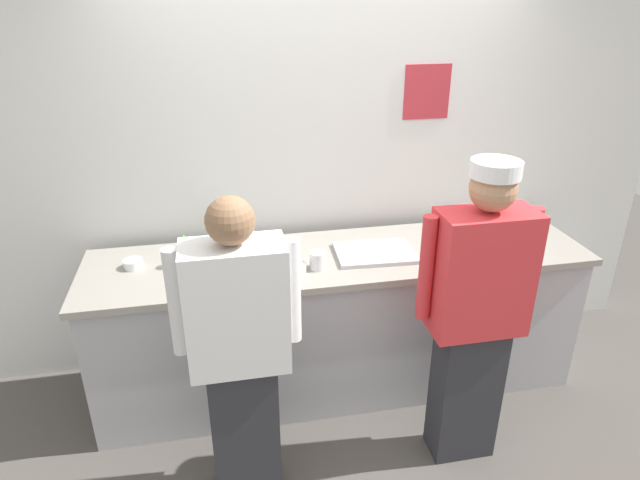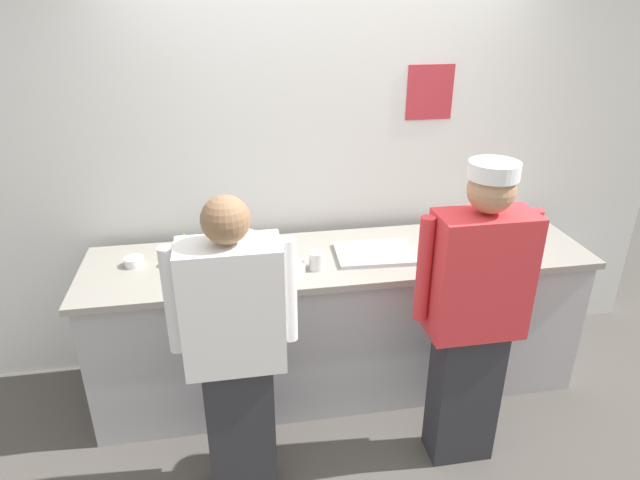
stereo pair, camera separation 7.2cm
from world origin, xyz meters
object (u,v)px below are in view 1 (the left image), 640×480
(mixing_bowl_steel, at_px, (234,249))
(sheet_tray, at_px, (375,253))
(chef_center, at_px, (476,312))
(squeeze_bottle_primary, at_px, (185,251))
(deli_cup, at_px, (317,261))
(plate_stack_front, at_px, (485,239))
(ramekin_red_sauce, at_px, (207,278))
(ramekin_green_sauce, at_px, (435,234))
(ramekin_orange_sauce, at_px, (133,263))
(chef_near_left, at_px, (240,351))
(plate_stack_rear, at_px, (288,268))

(mixing_bowl_steel, height_order, sheet_tray, mixing_bowl_steel)
(chef_center, relative_size, mixing_bowl_steel, 4.71)
(sheet_tray, height_order, squeeze_bottle_primary, squeeze_bottle_primary)
(chef_center, distance_m, deli_cup, 0.89)
(plate_stack_front, bearing_deg, mixing_bowl_steel, 174.46)
(mixing_bowl_steel, distance_m, deli_cup, 0.51)
(ramekin_red_sauce, height_order, ramekin_green_sauce, ramekin_green_sauce)
(squeeze_bottle_primary, bearing_deg, mixing_bowl_steel, 13.48)
(ramekin_orange_sauce, height_order, deli_cup, deli_cup)
(chef_center, bearing_deg, sheet_tray, 116.81)
(plate_stack_front, distance_m, ramekin_red_sauce, 1.67)
(sheet_tray, bearing_deg, chef_center, -63.19)
(chef_center, xyz_separation_m, ramekin_orange_sauce, (-1.71, 0.76, 0.06))
(squeeze_bottle_primary, bearing_deg, chef_center, -26.92)
(squeeze_bottle_primary, relative_size, deli_cup, 1.98)
(chef_near_left, bearing_deg, ramekin_orange_sauce, 124.47)
(chef_near_left, bearing_deg, ramekin_red_sauce, 103.61)
(mixing_bowl_steel, bearing_deg, ramekin_red_sauce, -120.64)
(ramekin_orange_sauce, relative_size, ramekin_green_sauce, 1.15)
(plate_stack_front, distance_m, deli_cup, 1.06)
(ramekin_red_sauce, distance_m, ramekin_orange_sauce, 0.47)
(deli_cup, bearing_deg, squeeze_bottle_primary, 166.59)
(plate_stack_rear, height_order, sheet_tray, plate_stack_rear)
(chef_near_left, distance_m, ramekin_green_sauce, 1.54)
(mixing_bowl_steel, bearing_deg, deli_cup, -27.76)
(ramekin_green_sauce, relative_size, deli_cup, 0.92)
(ramekin_red_sauce, bearing_deg, squeeze_bottle_primary, 119.77)
(chef_near_left, xyz_separation_m, deli_cup, (0.48, 0.57, 0.13))
(sheet_tray, bearing_deg, squeeze_bottle_primary, 176.55)
(mixing_bowl_steel, relative_size, ramekin_orange_sauce, 3.34)
(chef_near_left, relative_size, deli_cup, 15.96)
(chef_center, height_order, ramekin_green_sauce, chef_center)
(chef_near_left, relative_size, ramekin_red_sauce, 15.55)
(sheet_tray, relative_size, ramekin_orange_sauce, 4.30)
(ramekin_red_sauce, height_order, deli_cup, deli_cup)
(mixing_bowl_steel, height_order, ramekin_orange_sauce, mixing_bowl_steel)
(plate_stack_rear, bearing_deg, chef_near_left, -118.95)
(plate_stack_rear, distance_m, squeeze_bottle_primary, 0.59)
(plate_stack_rear, xyz_separation_m, mixing_bowl_steel, (-0.28, 0.25, 0.03))
(ramekin_red_sauce, distance_m, deli_cup, 0.61)
(chef_center, distance_m, ramekin_orange_sauce, 1.87)
(mixing_bowl_steel, height_order, deli_cup, mixing_bowl_steel)
(mixing_bowl_steel, distance_m, squeeze_bottle_primary, 0.28)
(chef_near_left, xyz_separation_m, plate_stack_rear, (0.31, 0.56, 0.11))
(ramekin_red_sauce, bearing_deg, chef_center, -21.75)
(squeeze_bottle_primary, bearing_deg, ramekin_red_sauce, -60.23)
(squeeze_bottle_primary, bearing_deg, deli_cup, -13.41)
(sheet_tray, distance_m, ramekin_green_sauce, 0.48)
(deli_cup, bearing_deg, plate_stack_front, 4.94)
(chef_near_left, xyz_separation_m, ramekin_orange_sauce, (-0.54, 0.78, 0.11))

